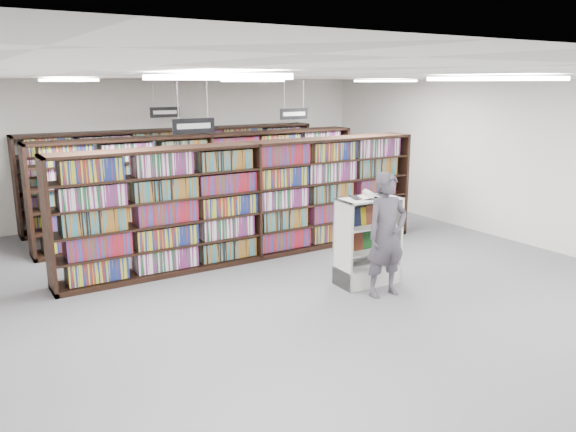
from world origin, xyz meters
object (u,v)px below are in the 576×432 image
open_book (369,195)px  endcap_display (366,254)px  bookshelf_row_near (253,201)px  shopper (386,235)px

open_book → endcap_display: bearing=170.5°
bookshelf_row_near → open_book: (0.89, -2.14, 0.37)m
bookshelf_row_near → shopper: bearing=-74.0°
endcap_display → shopper: 0.73m
bookshelf_row_near → shopper: bookshelf_row_near is taller
endcap_display → shopper: size_ratio=0.75×
bookshelf_row_near → open_book: bookshelf_row_near is taller
endcap_display → open_book: size_ratio=2.10×
bookshelf_row_near → shopper: size_ratio=3.75×
endcap_display → open_book: bearing=-26.3°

